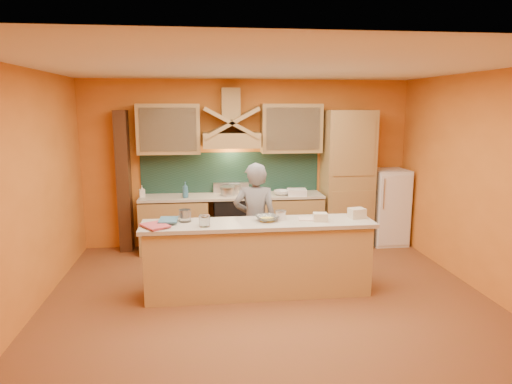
{
  "coord_description": "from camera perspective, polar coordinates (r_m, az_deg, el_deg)",
  "views": [
    {
      "loc": [
        -0.79,
        -5.17,
        2.37
      ],
      "look_at": [
        -0.06,
        0.9,
        1.21
      ],
      "focal_mm": 32.0,
      "sensor_mm": 36.0,
      "label": 1
    }
  ],
  "objects": [
    {
      "name": "floor",
      "position": [
        5.74,
        1.69,
        -13.64
      ],
      "size": [
        5.5,
        5.0,
        0.01
      ],
      "primitive_type": "cube",
      "color": "brown",
      "rests_on": "ground"
    },
    {
      "name": "ceiling",
      "position": [
        5.25,
        1.87,
        15.44
      ],
      "size": [
        5.5,
        5.0,
        0.01
      ],
      "primitive_type": "cube",
      "color": "white",
      "rests_on": "wall_back"
    },
    {
      "name": "wall_back",
      "position": [
        7.77,
        -0.98,
        3.58
      ],
      "size": [
        5.5,
        0.02,
        2.8
      ],
      "primitive_type": "cube",
      "color": "orange",
      "rests_on": "floor"
    },
    {
      "name": "wall_front",
      "position": [
        2.95,
        9.13,
        -8.63
      ],
      "size": [
        5.5,
        0.02,
        2.8
      ],
      "primitive_type": "cube",
      "color": "orange",
      "rests_on": "floor"
    },
    {
      "name": "wall_left",
      "position": [
        5.61,
        -27.19,
        -0.41
      ],
      "size": [
        0.02,
        5.0,
        2.8
      ],
      "primitive_type": "cube",
      "color": "orange",
      "rests_on": "floor"
    },
    {
      "name": "wall_right",
      "position": [
        6.34,
        27.18,
        0.74
      ],
      "size": [
        0.02,
        5.0,
        2.8
      ],
      "primitive_type": "cube",
      "color": "orange",
      "rests_on": "floor"
    },
    {
      "name": "base_cabinet_left",
      "position": [
        7.64,
        -10.12,
        -4.14
      ],
      "size": [
        1.1,
        0.6,
        0.86
      ],
      "primitive_type": "cube",
      "color": "#A9854D",
      "rests_on": "floor"
    },
    {
      "name": "base_cabinet_right",
      "position": [
        7.76,
        4.06,
        -3.77
      ],
      "size": [
        1.1,
        0.6,
        0.86
      ],
      "primitive_type": "cube",
      "color": "#A9854D",
      "rests_on": "floor"
    },
    {
      "name": "counter_top",
      "position": [
        7.53,
        -3.01,
        -0.52
      ],
      "size": [
        3.0,
        0.62,
        0.04
      ],
      "primitive_type": "cube",
      "color": "beige",
      "rests_on": "base_cabinet_left"
    },
    {
      "name": "stove",
      "position": [
        7.63,
        -2.98,
        -3.84
      ],
      "size": [
        0.6,
        0.58,
        0.9
      ],
      "primitive_type": "cube",
      "color": "black",
      "rests_on": "floor"
    },
    {
      "name": "backsplash",
      "position": [
        7.75,
        -3.18,
        2.42
      ],
      "size": [
        3.0,
        0.03,
        0.7
      ],
      "primitive_type": "cube",
      "color": "#16322A",
      "rests_on": "wall_back"
    },
    {
      "name": "range_hood",
      "position": [
        7.46,
        -3.1,
        6.5
      ],
      "size": [
        0.92,
        0.5,
        0.24
      ],
      "primitive_type": "cube",
      "color": "#A9854D",
      "rests_on": "wall_back"
    },
    {
      "name": "hood_chimney",
      "position": [
        7.54,
        -3.2,
        10.96
      ],
      "size": [
        0.3,
        0.3,
        0.5
      ],
      "primitive_type": "cube",
      "color": "#A9854D",
      "rests_on": "wall_back"
    },
    {
      "name": "upper_cabinet_left",
      "position": [
        7.52,
        -10.85,
        7.74
      ],
      "size": [
        1.0,
        0.35,
        0.8
      ],
      "primitive_type": "cube",
      "color": "#A9854D",
      "rests_on": "wall_back"
    },
    {
      "name": "upper_cabinet_right",
      "position": [
        7.65,
        4.41,
        7.94
      ],
      "size": [
        1.0,
        0.35,
        0.8
      ],
      "primitive_type": "cube",
      "color": "#A9854D",
      "rests_on": "wall_back"
    },
    {
      "name": "pantry_column",
      "position": [
        7.86,
        11.31,
        1.6
      ],
      "size": [
        0.8,
        0.6,
        2.3
      ],
      "primitive_type": "cube",
      "color": "#A9854D",
      "rests_on": "floor"
    },
    {
      "name": "fridge",
      "position": [
        8.21,
        16.17,
        -1.78
      ],
      "size": [
        0.58,
        0.6,
        1.3
      ],
      "primitive_type": "cube",
      "color": "white",
      "rests_on": "floor"
    },
    {
      "name": "trim_column_left",
      "position": [
        7.72,
        -16.17,
        1.23
      ],
      "size": [
        0.2,
        0.3,
        2.3
      ],
      "primitive_type": "cube",
      "color": "#472816",
      "rests_on": "floor"
    },
    {
      "name": "island_body",
      "position": [
        5.84,
        0.29,
        -8.55
      ],
      "size": [
        2.8,
        0.55,
        0.88
      ],
      "primitive_type": "cube",
      "color": "tan",
      "rests_on": "floor"
    },
    {
      "name": "island_top",
      "position": [
        5.7,
        0.3,
        -3.99
      ],
      "size": [
        2.9,
        0.62,
        0.05
      ],
      "primitive_type": "cube",
      "color": "beige",
      "rests_on": "island_body"
    },
    {
      "name": "person",
      "position": [
        6.19,
        -0.09,
        -3.8
      ],
      "size": [
        0.65,
        0.48,
        1.63
      ],
      "primitive_type": "imported",
      "rotation": [
        0.0,
        0.0,
        2.98
      ],
      "color": "slate",
      "rests_on": "floor"
    },
    {
      "name": "pot_large",
      "position": [
        7.47,
        -3.56,
        -0.07
      ],
      "size": [
        0.28,
        0.28,
        0.14
      ],
      "primitive_type": "cylinder",
      "rotation": [
        0.0,
        0.0,
        -0.33
      ],
      "color": "#B1B2B8",
      "rests_on": "stove"
    },
    {
      "name": "pot_small",
      "position": [
        7.63,
        -2.68,
        0.23
      ],
      "size": [
        0.25,
        0.25,
        0.16
      ],
      "primitive_type": "cylinder",
      "rotation": [
        0.0,
        0.0,
        -0.42
      ],
      "color": "#B7B7BE",
      "rests_on": "stove"
    },
    {
      "name": "soap_bottle_a",
      "position": [
        7.54,
        -14.07,
        0.09
      ],
      "size": [
        0.11,
        0.11,
        0.19
      ],
      "primitive_type": "imported",
      "rotation": [
        0.0,
        0.0,
        0.26
      ],
      "color": "silver",
      "rests_on": "counter_top"
    },
    {
      "name": "soap_bottle_b",
      "position": [
        7.36,
        -8.83,
        0.27
      ],
      "size": [
        0.1,
        0.1,
        0.26
      ],
      "primitive_type": "imported",
      "rotation": [
        0.0,
        0.0,
        -0.02
      ],
      "color": "#32678A",
      "rests_on": "counter_top"
    },
    {
      "name": "bowl_back",
      "position": [
        7.52,
        3.22,
        -0.09
      ],
      "size": [
        0.28,
        0.28,
        0.08
      ],
      "primitive_type": "imported",
      "rotation": [
        0.0,
        0.0,
        0.14
      ],
      "color": "silver",
      "rests_on": "counter_top"
    },
    {
      "name": "dish_rack",
      "position": [
        7.5,
        5.13,
        -0.03
      ],
      "size": [
        0.33,
        0.27,
        0.11
      ],
      "primitive_type": "cube",
      "rotation": [
        0.0,
        0.0,
        -0.09
      ],
      "color": "white",
      "rests_on": "counter_top"
    },
    {
      "name": "book_lower",
      "position": [
        5.51,
        -13.68,
        -4.38
      ],
      "size": [
        0.4,
        0.43,
        0.03
      ],
      "primitive_type": "imported",
      "rotation": [
        0.0,
        0.0,
        0.58
      ],
      "color": "#BF444C",
      "rests_on": "island_top"
    },
    {
      "name": "book_upper",
      "position": [
        5.76,
        -12.01,
        -3.47
      ],
      "size": [
        0.24,
        0.32,
        0.02
      ],
      "primitive_type": "imported",
      "rotation": [
        0.0,
        0.0,
        -0.05
      ],
      "color": "#3D6C87",
      "rests_on": "island_top"
    },
    {
      "name": "jar_large",
      "position": [
        5.76,
        -8.87,
        -2.94
      ],
      "size": [
        0.18,
        0.18,
        0.15
      ],
      "primitive_type": "cylinder",
      "rotation": [
        0.0,
        0.0,
        0.24
      ],
      "color": "silver",
      "rests_on": "island_top"
    },
    {
      "name": "jar_small",
      "position": [
        5.5,
        -6.46,
        -3.61
      ],
      "size": [
        0.17,
        0.17,
        0.14
      ],
      "primitive_type": "cylinder",
      "rotation": [
        0.0,
        0.0,
        -0.3
      ],
      "color": "silver",
      "rests_on": "island_top"
    },
    {
      "name": "kitchen_scale",
      "position": [
        5.81,
        3.11,
        -2.98
      ],
      "size": [
        0.14,
        0.14,
        0.1
      ],
      "primitive_type": "cube",
      "rotation": [
        0.0,
        0.0,
        -0.21
      ],
      "color": "white",
      "rests_on": "island_top"
    },
    {
      "name": "mixing_bowl",
      "position": [
        5.73,
        1.39,
        -3.31
      ],
      "size": [
        0.36,
        0.36,
        0.07
      ],
      "primitive_type": "imported",
      "rotation": [
        0.0,
        0.0,
        0.33
      ],
      "color": "silver",
      "rests_on": "island_top"
    },
    {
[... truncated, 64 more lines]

